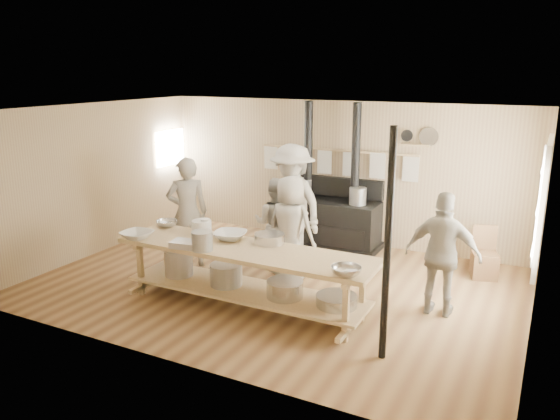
{
  "coord_description": "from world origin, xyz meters",
  "views": [
    {
      "loc": [
        3.54,
        -6.81,
        3.16
      ],
      "look_at": [
        -0.03,
        0.2,
        1.11
      ],
      "focal_mm": 35.0,
      "sensor_mm": 36.0,
      "label": 1
    }
  ],
  "objects_px": {
    "cook_center": "(290,228)",
    "cook_right": "(443,255)",
    "cook_by_window": "(292,203)",
    "chair": "(484,263)",
    "cook_left": "(276,224)",
    "prep_table": "(244,271)",
    "cook_far_left": "(188,212)",
    "roasting_pan": "(186,244)",
    "stove": "(329,218)"
  },
  "relations": [
    {
      "from": "cook_right",
      "to": "roasting_pan",
      "type": "distance_m",
      "value": 3.36
    },
    {
      "from": "cook_far_left",
      "to": "cook_left",
      "type": "relative_size",
      "value": 1.21
    },
    {
      "from": "cook_left",
      "to": "cook_center",
      "type": "distance_m",
      "value": 0.48
    },
    {
      "from": "cook_left",
      "to": "prep_table",
      "type": "bearing_deg",
      "value": 91.9
    },
    {
      "from": "cook_by_window",
      "to": "cook_left",
      "type": "bearing_deg",
      "value": -73.8
    },
    {
      "from": "stove",
      "to": "cook_by_window",
      "type": "relative_size",
      "value": 1.32
    },
    {
      "from": "cook_far_left",
      "to": "roasting_pan",
      "type": "bearing_deg",
      "value": 85.12
    },
    {
      "from": "chair",
      "to": "roasting_pan",
      "type": "xyz_separation_m",
      "value": [
        -3.45,
        -2.97,
        0.66
      ]
    },
    {
      "from": "stove",
      "to": "cook_by_window",
      "type": "bearing_deg",
      "value": -104.1
    },
    {
      "from": "cook_center",
      "to": "chair",
      "type": "bearing_deg",
      "value": -147.74
    },
    {
      "from": "cook_right",
      "to": "chair",
      "type": "distance_m",
      "value": 1.79
    },
    {
      "from": "stove",
      "to": "cook_right",
      "type": "relative_size",
      "value": 1.57
    },
    {
      "from": "cook_center",
      "to": "cook_far_left",
      "type": "bearing_deg",
      "value": 13.96
    },
    {
      "from": "stove",
      "to": "cook_left",
      "type": "bearing_deg",
      "value": -102.07
    },
    {
      "from": "cook_by_window",
      "to": "roasting_pan",
      "type": "height_order",
      "value": "cook_by_window"
    },
    {
      "from": "cook_center",
      "to": "prep_table",
      "type": "bearing_deg",
      "value": 91.67
    },
    {
      "from": "cook_left",
      "to": "roasting_pan",
      "type": "height_order",
      "value": "cook_left"
    },
    {
      "from": "cook_center",
      "to": "chair",
      "type": "xyz_separation_m",
      "value": [
        2.68,
        1.38,
        -0.57
      ]
    },
    {
      "from": "cook_far_left",
      "to": "cook_center",
      "type": "bearing_deg",
      "value": 148.34
    },
    {
      "from": "cook_by_window",
      "to": "chair",
      "type": "distance_m",
      "value": 3.16
    },
    {
      "from": "cook_by_window",
      "to": "roasting_pan",
      "type": "xyz_separation_m",
      "value": [
        -0.44,
        -2.33,
        -0.09
      ]
    },
    {
      "from": "prep_table",
      "to": "roasting_pan",
      "type": "height_order",
      "value": "roasting_pan"
    },
    {
      "from": "cook_by_window",
      "to": "chair",
      "type": "bearing_deg",
      "value": 35.78
    },
    {
      "from": "cook_center",
      "to": "roasting_pan",
      "type": "xyz_separation_m",
      "value": [
        -0.77,
        -1.59,
        0.09
      ]
    },
    {
      "from": "cook_by_window",
      "to": "chair",
      "type": "relative_size",
      "value": 2.46
    },
    {
      "from": "prep_table",
      "to": "cook_center",
      "type": "height_order",
      "value": "cook_center"
    },
    {
      "from": "cook_far_left",
      "to": "chair",
      "type": "distance_m",
      "value": 4.74
    },
    {
      "from": "prep_table",
      "to": "roasting_pan",
      "type": "xyz_separation_m",
      "value": [
        -0.69,
        -0.33,
        0.37
      ]
    },
    {
      "from": "cook_left",
      "to": "cook_center",
      "type": "bearing_deg",
      "value": 135.73
    },
    {
      "from": "stove",
      "to": "chair",
      "type": "height_order",
      "value": "stove"
    },
    {
      "from": "cook_far_left",
      "to": "cook_center",
      "type": "xyz_separation_m",
      "value": [
        1.72,
        0.27,
        -0.1
      ]
    },
    {
      "from": "roasting_pan",
      "to": "stove",
      "type": "bearing_deg",
      "value": 78.25
    },
    {
      "from": "cook_left",
      "to": "chair",
      "type": "xyz_separation_m",
      "value": [
        3.07,
        1.11,
        -0.51
      ]
    },
    {
      "from": "cook_left",
      "to": "chair",
      "type": "relative_size",
      "value": 1.87
    },
    {
      "from": "cook_left",
      "to": "cook_by_window",
      "type": "xyz_separation_m",
      "value": [
        0.06,
        0.47,
        0.24
      ]
    },
    {
      "from": "stove",
      "to": "cook_center",
      "type": "height_order",
      "value": "stove"
    },
    {
      "from": "cook_left",
      "to": "cook_far_left",
      "type": "bearing_deg",
      "value": 12.27
    },
    {
      "from": "cook_left",
      "to": "roasting_pan",
      "type": "distance_m",
      "value": 1.9
    },
    {
      "from": "cook_by_window",
      "to": "cook_far_left",
      "type": "bearing_deg",
      "value": -120.24
    },
    {
      "from": "stove",
      "to": "cook_right",
      "type": "xyz_separation_m",
      "value": [
        2.39,
        -2.03,
        0.31
      ]
    },
    {
      "from": "stove",
      "to": "cook_left",
      "type": "relative_size",
      "value": 1.73
    },
    {
      "from": "cook_far_left",
      "to": "chair",
      "type": "relative_size",
      "value": 2.25
    },
    {
      "from": "cook_right",
      "to": "cook_far_left",
      "type": "bearing_deg",
      "value": 0.28
    },
    {
      "from": "prep_table",
      "to": "cook_center",
      "type": "xyz_separation_m",
      "value": [
        0.07,
        1.26,
        0.29
      ]
    },
    {
      "from": "cook_far_left",
      "to": "roasting_pan",
      "type": "distance_m",
      "value": 1.63
    },
    {
      "from": "stove",
      "to": "cook_by_window",
      "type": "distance_m",
      "value": 1.15
    },
    {
      "from": "cook_right",
      "to": "chair",
      "type": "bearing_deg",
      "value": -101.74
    },
    {
      "from": "cook_center",
      "to": "cook_right",
      "type": "xyz_separation_m",
      "value": [
        2.32,
        -0.28,
        0.02
      ]
    },
    {
      "from": "prep_table",
      "to": "cook_left",
      "type": "height_order",
      "value": "cook_left"
    },
    {
      "from": "cook_far_left",
      "to": "cook_right",
      "type": "height_order",
      "value": "cook_far_left"
    }
  ]
}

